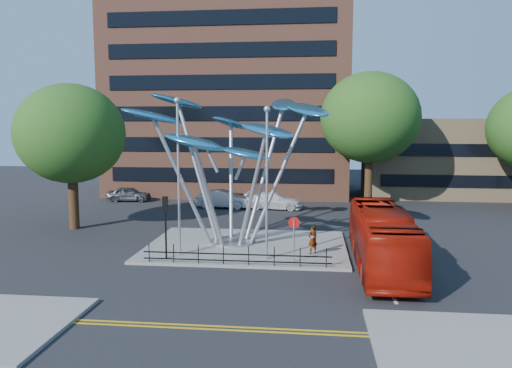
# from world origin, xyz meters

# --- Properties ---
(ground) EXTENTS (120.00, 120.00, 0.00)m
(ground) POSITION_xyz_m (0.00, 0.00, 0.00)
(ground) COLOR black
(ground) RESTS_ON ground
(traffic_island) EXTENTS (12.00, 9.00, 0.15)m
(traffic_island) POSITION_xyz_m (-1.00, 6.00, 0.07)
(traffic_island) COLOR slate
(traffic_island) RESTS_ON ground
(double_yellow_near) EXTENTS (40.00, 0.12, 0.01)m
(double_yellow_near) POSITION_xyz_m (0.00, -6.00, 0.01)
(double_yellow_near) COLOR gold
(double_yellow_near) RESTS_ON ground
(double_yellow_far) EXTENTS (40.00, 0.12, 0.01)m
(double_yellow_far) POSITION_xyz_m (0.00, -6.30, 0.01)
(double_yellow_far) COLOR gold
(double_yellow_far) RESTS_ON ground
(brick_tower) EXTENTS (25.00, 15.00, 30.00)m
(brick_tower) POSITION_xyz_m (-6.00, 32.00, 15.00)
(brick_tower) COLOR brown
(brick_tower) RESTS_ON ground
(low_building_near) EXTENTS (15.00, 8.00, 8.00)m
(low_building_near) POSITION_xyz_m (16.00, 30.00, 4.00)
(low_building_near) COLOR tan
(low_building_near) RESTS_ON ground
(tree_right) EXTENTS (8.80, 8.80, 12.11)m
(tree_right) POSITION_xyz_m (8.00, 22.00, 8.04)
(tree_right) COLOR black
(tree_right) RESTS_ON ground
(tree_left) EXTENTS (7.60, 7.60, 10.32)m
(tree_left) POSITION_xyz_m (-14.00, 10.00, 6.79)
(tree_left) COLOR black
(tree_left) RESTS_ON ground
(leaf_sculpture) EXTENTS (12.72, 9.54, 9.51)m
(leaf_sculpture) POSITION_xyz_m (-2.07, 6.68, 6.87)
(leaf_sculpture) COLOR #9EA0A5
(leaf_sculpture) RESTS_ON traffic_island
(street_lamp_left) EXTENTS (0.36, 0.36, 8.80)m
(street_lamp_left) POSITION_xyz_m (-4.50, 3.50, 5.36)
(street_lamp_left) COLOR #9EA0A5
(street_lamp_left) RESTS_ON traffic_island
(street_lamp_right) EXTENTS (0.36, 0.36, 8.30)m
(street_lamp_right) POSITION_xyz_m (0.50, 3.00, 5.09)
(street_lamp_right) COLOR #9EA0A5
(street_lamp_right) RESTS_ON traffic_island
(traffic_light_island) EXTENTS (0.28, 0.18, 3.42)m
(traffic_light_island) POSITION_xyz_m (-5.00, 2.50, 2.61)
(traffic_light_island) COLOR black
(traffic_light_island) RESTS_ON traffic_island
(no_entry_sign_island) EXTENTS (0.60, 0.10, 2.45)m
(no_entry_sign_island) POSITION_xyz_m (2.00, 2.52, 1.82)
(no_entry_sign_island) COLOR #9EA0A5
(no_entry_sign_island) RESTS_ON traffic_island
(pedestrian_railing_front) EXTENTS (10.00, 0.06, 1.00)m
(pedestrian_railing_front) POSITION_xyz_m (-1.00, 1.70, 0.55)
(pedestrian_railing_front) COLOR black
(pedestrian_railing_front) RESTS_ON traffic_island
(red_bus) EXTENTS (2.75, 11.26, 3.13)m
(red_bus) POSITION_xyz_m (6.60, 2.57, 1.56)
(red_bus) COLOR #971206
(red_bus) RESTS_ON ground
(pedestrian) EXTENTS (0.73, 0.68, 1.67)m
(pedestrian) POSITION_xyz_m (3.00, 4.35, 0.98)
(pedestrian) COLOR gray
(pedestrian) RESTS_ON traffic_island
(parked_car_left) EXTENTS (4.27, 1.93, 1.42)m
(parked_car_left) POSITION_xyz_m (-14.73, 22.83, 0.71)
(parked_car_left) COLOR #45464D
(parked_car_left) RESTS_ON ground
(parked_car_mid) EXTENTS (4.93, 1.93, 1.60)m
(parked_car_mid) POSITION_xyz_m (-4.89, 19.95, 0.80)
(parked_car_mid) COLOR #AFB1B8
(parked_car_mid) RESTS_ON ground
(parked_car_right) EXTENTS (5.18, 2.37, 1.47)m
(parked_car_right) POSITION_xyz_m (-0.39, 19.93, 0.73)
(parked_car_right) COLOR silver
(parked_car_right) RESTS_ON ground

